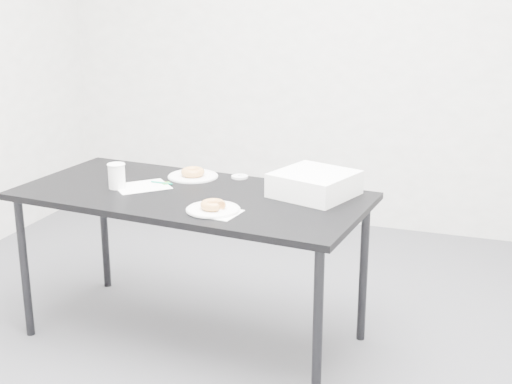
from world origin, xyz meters
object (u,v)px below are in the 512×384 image
(scorecard, at_px, (142,186))
(donut_far, at_px, (193,172))
(bakery_box, at_px, (314,184))
(plate_far, at_px, (193,176))
(pen, at_px, (162,183))
(plate_near, at_px, (213,210))
(coffee_cup, at_px, (117,176))
(donut_near, at_px, (213,205))
(table, at_px, (191,205))

(scorecard, bearing_deg, donut_far, 101.06)
(scorecard, relative_size, bakery_box, 0.75)
(scorecard, distance_m, plate_far, 0.29)
(scorecard, relative_size, pen, 2.15)
(pen, height_order, bakery_box, bakery_box)
(plate_near, relative_size, donut_far, 1.98)
(scorecard, bearing_deg, coffee_cup, -104.49)
(donut_near, relative_size, coffee_cup, 0.92)
(coffee_cup, bearing_deg, scorecard, 30.67)
(table, relative_size, bakery_box, 5.15)
(coffee_cup, xyz_separation_m, bakery_box, (0.92, 0.20, -0.01))
(bakery_box, bearing_deg, donut_near, -115.29)
(plate_near, xyz_separation_m, donut_far, (-0.31, 0.47, 0.02))
(donut_near, relative_size, donut_far, 0.93)
(donut_far, xyz_separation_m, coffee_cup, (-0.26, -0.30, 0.03))
(pen, distance_m, bakery_box, 0.75)
(plate_near, bearing_deg, donut_far, 123.28)
(pen, distance_m, donut_near, 0.50)
(table, xyz_separation_m, donut_near, (0.20, -0.21, 0.08))
(pen, xyz_separation_m, coffee_cup, (-0.17, -0.13, 0.05))
(table, distance_m, plate_near, 0.30)
(pen, height_order, plate_far, pen)
(pen, height_order, coffee_cup, coffee_cup)
(table, height_order, pen, pen)
(plate_near, relative_size, plate_far, 0.93)
(scorecard, xyz_separation_m, pen, (0.07, 0.07, 0.00))
(table, relative_size, scorecard, 6.87)
(donut_far, bearing_deg, donut_near, -56.72)
(donut_near, xyz_separation_m, donut_far, (-0.31, 0.47, -0.00))
(pen, xyz_separation_m, bakery_box, (0.75, 0.07, 0.05))
(table, relative_size, donut_near, 15.41)
(pen, bearing_deg, bakery_box, 6.80)
(donut_far, distance_m, coffee_cup, 0.40)
(donut_far, bearing_deg, plate_far, 0.00)
(donut_far, bearing_deg, coffee_cup, -131.15)
(plate_near, distance_m, bakery_box, 0.51)
(pen, bearing_deg, table, -23.42)
(scorecard, xyz_separation_m, donut_near, (0.47, -0.23, 0.03))
(donut_near, xyz_separation_m, coffee_cup, (-0.57, 0.17, 0.03))
(donut_far, bearing_deg, plate_near, -56.72)
(table, bearing_deg, bakery_box, 21.12)
(pen, xyz_separation_m, donut_far, (0.09, 0.16, 0.02))
(scorecard, bearing_deg, bakery_box, 54.52)
(scorecard, distance_m, plate_near, 0.52)
(table, distance_m, plate_far, 0.28)
(scorecard, bearing_deg, table, 40.77)
(scorecard, relative_size, donut_near, 2.24)
(plate_far, distance_m, coffee_cup, 0.40)
(plate_near, xyz_separation_m, donut_near, (0.00, 0.00, 0.02))
(coffee_cup, distance_m, bakery_box, 0.94)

